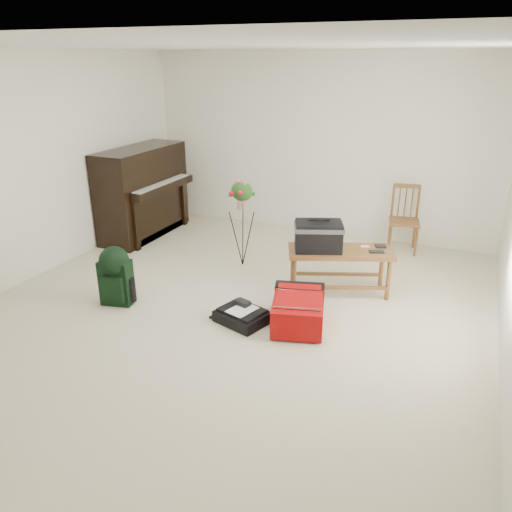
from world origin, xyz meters
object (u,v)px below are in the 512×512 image
at_px(bench, 326,239).
at_px(red_suitcase, 300,307).
at_px(green_backpack, 115,273).
at_px(flower_stand, 242,224).
at_px(piano, 144,194).
at_px(black_duffel, 242,315).
at_px(dining_chair, 405,220).

distance_m(bench, red_suitcase, 0.92).
height_order(green_backpack, flower_stand, flower_stand).
xyz_separation_m(green_backpack, flower_stand, (0.75, 1.47, 0.18)).
distance_m(piano, bench, 3.00).
xyz_separation_m(black_duffel, flower_stand, (-0.61, 1.31, 0.46)).
xyz_separation_m(bench, black_duffel, (-0.51, -1.03, -0.53)).
height_order(dining_chair, red_suitcase, dining_chair).
height_order(piano, bench, piano).
bearing_deg(black_duffel, red_suitcase, 40.37).
bearing_deg(flower_stand, piano, 173.45).
relative_size(piano, dining_chair, 1.72).
bearing_deg(piano, dining_chair, 13.33).
height_order(dining_chair, green_backpack, dining_chair).
relative_size(bench, flower_stand, 1.09).
xyz_separation_m(piano, flower_stand, (1.78, -0.48, -0.07)).
bearing_deg(bench, red_suitcase, -111.62).
height_order(red_suitcase, flower_stand, flower_stand).
height_order(bench, green_backpack, bench).
bearing_deg(black_duffel, flower_stand, 132.27).
xyz_separation_m(black_duffel, green_backpack, (-1.37, -0.17, 0.28)).
bearing_deg(bench, flower_stand, 144.29).
bearing_deg(green_backpack, dining_chair, 36.49).
xyz_separation_m(red_suitcase, flower_stand, (-1.13, 1.09, 0.37)).
bearing_deg(black_duffel, bench, 80.73).
distance_m(green_backpack, flower_stand, 1.67).
bearing_deg(black_duffel, green_backpack, -155.84).
height_order(piano, green_backpack, piano).
bearing_deg(piano, flower_stand, -15.27).
bearing_deg(red_suitcase, flower_stand, 119.83).
relative_size(red_suitcase, black_duffel, 1.48).
xyz_separation_m(dining_chair, black_duffel, (-1.12, -2.62, -0.35)).
bearing_deg(dining_chair, red_suitcase, -115.17).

